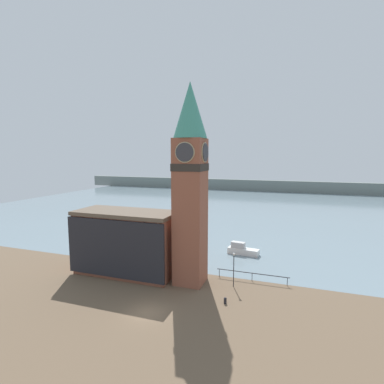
# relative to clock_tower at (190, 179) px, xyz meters

# --- Properties ---
(ground_plane) EXTENTS (160.00, 160.00, 0.00)m
(ground_plane) POSITION_rel_clock_tower_xyz_m (-1.70, -8.76, -13.29)
(ground_plane) COLOR brown
(water) EXTENTS (160.00, 120.00, 0.00)m
(water) POSITION_rel_clock_tower_xyz_m (-1.70, 63.21, -13.29)
(water) COLOR gray
(water) RESTS_ON ground_plane
(far_shoreline) EXTENTS (180.00, 3.00, 5.00)m
(far_shoreline) POSITION_rel_clock_tower_xyz_m (-1.70, 103.21, -10.79)
(far_shoreline) COLOR slate
(far_shoreline) RESTS_ON water
(pier_railing) EXTENTS (9.33, 0.08, 1.09)m
(pier_railing) POSITION_rel_clock_tower_xyz_m (7.46, 2.96, -12.35)
(pier_railing) COLOR #232328
(pier_railing) RESTS_ON ground_plane
(clock_tower) EXTENTS (4.15, 4.15, 24.97)m
(clock_tower) POSITION_rel_clock_tower_xyz_m (0.00, 0.00, 0.00)
(clock_tower) COLOR brown
(clock_tower) RESTS_ON ground_plane
(pier_building) EXTENTS (14.08, 6.12, 8.70)m
(pier_building) POSITION_rel_clock_tower_xyz_m (-9.36, -0.04, -8.92)
(pier_building) COLOR brown
(pier_building) RESTS_ON ground_plane
(boat_near) EXTENTS (5.22, 2.16, 1.96)m
(boat_near) POSITION_rel_clock_tower_xyz_m (4.42, 13.12, -12.56)
(boat_near) COLOR silver
(boat_near) RESTS_ON water
(mooring_bollard_near) EXTENTS (0.33, 0.33, 0.70)m
(mooring_bollard_near) POSITION_rel_clock_tower_xyz_m (5.50, -4.02, -12.91)
(mooring_bollard_near) COLOR black
(mooring_bollard_near) RESTS_ON ground_plane
(lamp_post) EXTENTS (0.32, 0.32, 4.32)m
(lamp_post) POSITION_rel_clock_tower_xyz_m (5.51, 0.49, -10.31)
(lamp_post) COLOR black
(lamp_post) RESTS_ON ground_plane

